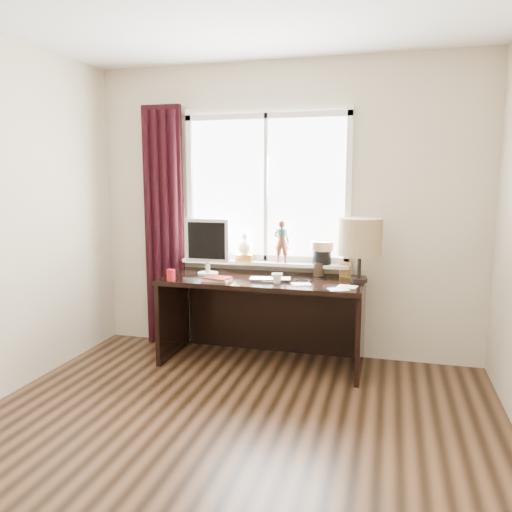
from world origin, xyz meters
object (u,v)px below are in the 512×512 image
(monitor, at_px, (207,243))
(table_lamp, at_px, (360,238))
(laptop, at_px, (270,279))
(mug, at_px, (277,278))
(red_cup, at_px, (171,275))
(desk, at_px, (265,303))

(monitor, relative_size, table_lamp, 0.94)
(laptop, relative_size, monitor, 0.68)
(mug, height_order, red_cup, red_cup)
(monitor, bearing_deg, laptop, -13.16)
(laptop, relative_size, desk, 0.20)
(table_lamp, bearing_deg, mug, -159.52)
(red_cup, bearing_deg, desk, 28.44)
(red_cup, xyz_separation_m, monitor, (0.20, 0.34, 0.23))
(desk, distance_m, monitor, 0.73)
(laptop, relative_size, table_lamp, 0.64)
(red_cup, bearing_deg, monitor, 59.92)
(red_cup, bearing_deg, mug, 7.45)
(red_cup, distance_m, table_lamp, 1.58)
(red_cup, height_order, table_lamp, table_lamp)
(laptop, bearing_deg, table_lamp, 1.41)
(desk, bearing_deg, monitor, -175.08)
(laptop, bearing_deg, monitor, 155.99)
(table_lamp, bearing_deg, red_cup, -166.91)
(desk, height_order, monitor, monitor)
(red_cup, distance_m, desk, 0.85)
(desk, relative_size, table_lamp, 3.27)
(red_cup, height_order, desk, red_cup)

